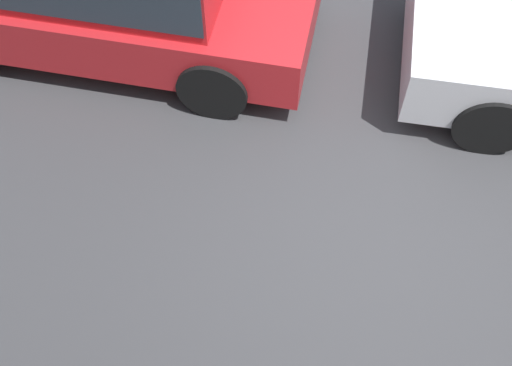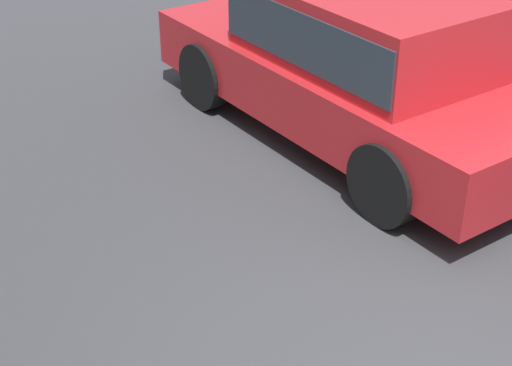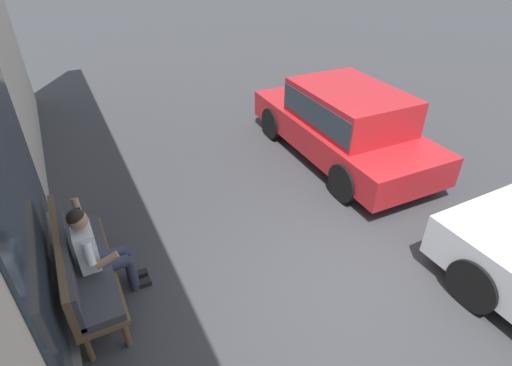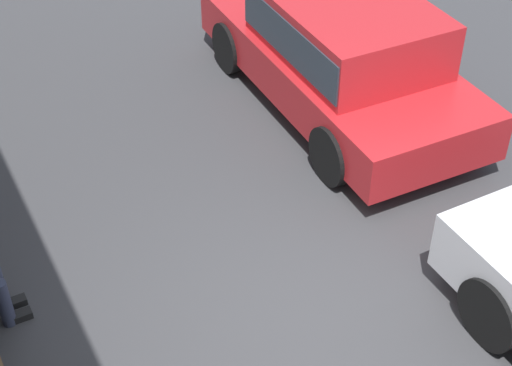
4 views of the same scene
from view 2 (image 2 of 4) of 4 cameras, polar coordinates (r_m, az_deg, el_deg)
parked_car_mid at (r=7.07m, az=7.78°, el=9.14°), size 4.20×1.92×1.44m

